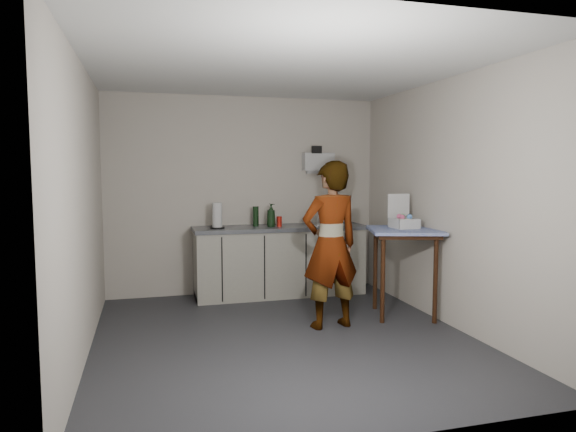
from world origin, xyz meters
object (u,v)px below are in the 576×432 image
object	(u,v)px
paper_towel	(217,216)
dish_rack	(327,220)
kitchen_counter	(280,263)
soda_can	(279,221)
standing_man	(330,245)
dark_bottle	(256,216)
side_table	(405,240)
bakery_box	(403,220)
soap_bottle	(271,215)

from	to	relation	value
paper_towel	dish_rack	bearing A→B (deg)	0.99
kitchen_counter	paper_towel	distance (m)	1.04
soda_can	paper_towel	distance (m)	0.81
kitchen_counter	standing_man	size ratio (longest dim) A/B	1.29
dark_bottle	side_table	bearing A→B (deg)	-44.45
side_table	paper_towel	bearing A→B (deg)	163.78
bakery_box	side_table	bearing A→B (deg)	-108.20
side_table	soda_can	bearing A→B (deg)	148.50
soap_bottle	dish_rack	bearing A→B (deg)	2.06
kitchen_counter	dark_bottle	bearing A→B (deg)	168.44
soap_bottle	standing_man	bearing A→B (deg)	-78.74
standing_man	dish_rack	xyz separation A→B (m)	(0.48, 1.46, 0.10)
standing_man	paper_towel	world-z (taller)	standing_man
bakery_box	soap_bottle	bearing A→B (deg)	136.85
paper_towel	soap_bottle	bearing A→B (deg)	-0.20
soda_can	bakery_box	world-z (taller)	bakery_box
soda_can	paper_towel	bearing A→B (deg)	-179.57
soda_can	dark_bottle	distance (m)	0.31
standing_man	soda_can	size ratio (longest dim) A/B	13.31
side_table	bakery_box	xyz separation A→B (m)	(0.03, 0.09, 0.21)
standing_man	soda_can	bearing A→B (deg)	-91.31
standing_man	dark_bottle	xyz separation A→B (m)	(-0.46, 1.55, 0.17)
standing_man	dish_rack	size ratio (longest dim) A/B	4.54
bakery_box	standing_man	bearing A→B (deg)	-164.99
standing_man	dish_rack	bearing A→B (deg)	-116.48
dark_bottle	bakery_box	bearing A→B (deg)	-41.85
soap_bottle	soda_can	distance (m)	0.14
soap_bottle	bakery_box	bearing A→B (deg)	-42.81
soap_bottle	soda_can	bearing A→B (deg)	4.39
standing_man	bakery_box	distance (m)	1.03
paper_towel	side_table	bearing A→B (deg)	-33.28
soda_can	soap_bottle	bearing A→B (deg)	-175.61
dish_rack	soda_can	bearing A→B (deg)	-178.33
kitchen_counter	dish_rack	size ratio (longest dim) A/B	5.87
dish_rack	paper_towel	bearing A→B (deg)	-179.01
side_table	dish_rack	bearing A→B (deg)	126.82
side_table	dark_bottle	size ratio (longest dim) A/B	3.81
bakery_box	soda_can	bearing A→B (deg)	134.02
side_table	standing_man	bearing A→B (deg)	-152.46
kitchen_counter	side_table	distance (m)	1.77
side_table	standing_man	xyz separation A→B (m)	(-0.94, -0.17, 0.01)
kitchen_counter	bakery_box	xyz separation A→B (m)	(1.13, -1.22, 0.64)
dish_rack	side_table	bearing A→B (deg)	-70.24
dark_bottle	soap_bottle	bearing A→B (deg)	-34.09
kitchen_counter	paper_towel	xyz separation A→B (m)	(-0.82, -0.05, 0.64)
soap_bottle	dark_bottle	world-z (taller)	soap_bottle
dish_rack	bakery_box	distance (m)	1.29
soap_bottle	paper_towel	world-z (taller)	paper_towel
standing_man	soda_can	xyz separation A→B (m)	(-0.18, 1.44, 0.11)
side_table	dark_bottle	xyz separation A→B (m)	(-1.40, 1.38, 0.18)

